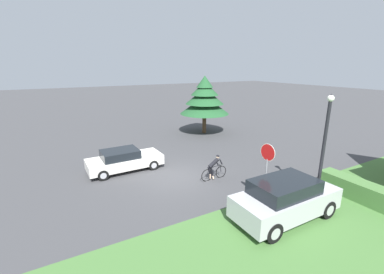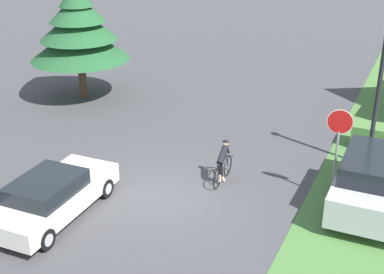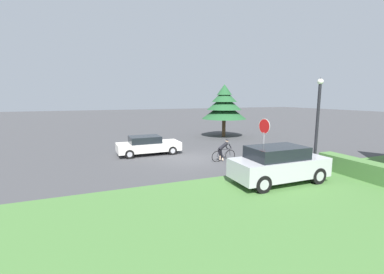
# 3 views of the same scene
# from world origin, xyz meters

# --- Properties ---
(ground_plane) EXTENTS (140.00, 140.00, 0.00)m
(ground_plane) POSITION_xyz_m (0.00, 0.00, 0.00)
(ground_plane) COLOR #424244
(sedan_left_lane) EXTENTS (1.91, 4.44, 1.33)m
(sedan_left_lane) POSITION_xyz_m (-2.39, -2.32, 0.67)
(sedan_left_lane) COLOR silver
(sedan_left_lane) RESTS_ON ground
(cyclist) EXTENTS (0.44, 1.68, 1.42)m
(cyclist) POSITION_xyz_m (1.34, 1.73, 0.68)
(cyclist) COLOR black
(cyclist) RESTS_ON ground
(parked_suv_right) EXTENTS (1.99, 4.62, 1.76)m
(parked_suv_right) POSITION_xyz_m (5.96, 2.13, 0.88)
(parked_suv_right) COLOR #B7B7BC
(parked_suv_right) RESTS_ON ground
(stop_sign) EXTENTS (0.77, 0.09, 2.97)m
(stop_sign) POSITION_xyz_m (4.84, 2.08, 2.13)
(stop_sign) COLOR gray
(stop_sign) RESTS_ON ground
(street_lamp) EXTENTS (0.30, 0.30, 5.02)m
(street_lamp) POSITION_xyz_m (5.57, 4.84, 2.91)
(street_lamp) COLOR black
(street_lamp) RESTS_ON ground
(conifer_tall_near) EXTENTS (4.49, 4.49, 5.31)m
(conifer_tall_near) POSITION_xyz_m (-7.66, 6.71, 3.19)
(conifer_tall_near) COLOR #4C3823
(conifer_tall_near) RESTS_ON ground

